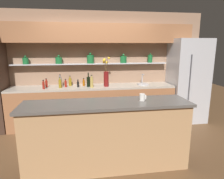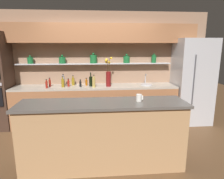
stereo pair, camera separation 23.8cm
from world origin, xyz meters
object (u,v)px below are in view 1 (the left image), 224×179
(refrigerator, at_px, (187,81))
(bottle_wine_6, at_px, (88,81))
(bottle_sauce_0, at_px, (66,84))
(flower_vase, at_px, (106,76))
(bottle_spirit_1, at_px, (60,81))
(bottle_sauce_2, at_px, (84,83))
(coffee_mug, at_px, (142,97))
(bottle_sauce_5, at_px, (78,84))
(bottle_sauce_3, at_px, (44,85))
(sink_fixture, at_px, (143,83))
(bottle_spirit_7, at_px, (92,82))
(bottle_sauce_9, at_px, (46,84))
(bottle_oil_4, at_px, (60,83))
(bottle_oil_8, at_px, (70,82))

(refrigerator, bearing_deg, bottle_wine_6, 179.88)
(bottle_sauce_0, distance_m, bottle_wine_6, 0.51)
(flower_vase, xyz_separation_m, bottle_spirit_1, (-1.02, 0.15, -0.13))
(bottle_sauce_2, height_order, coffee_mug, coffee_mug)
(bottle_sauce_0, height_order, bottle_sauce_2, bottle_sauce_0)
(bottle_sauce_0, relative_size, bottle_wine_6, 0.57)
(bottle_sauce_5, bearing_deg, bottle_sauce_0, 170.93)
(bottle_sauce_0, bearing_deg, bottle_sauce_3, -163.23)
(sink_fixture, bearing_deg, bottle_sauce_2, 177.82)
(refrigerator, relative_size, coffee_mug, 19.17)
(coffee_mug, bearing_deg, bottle_spirit_1, 127.41)
(bottle_spirit_7, relative_size, bottle_sauce_9, 1.41)
(refrigerator, relative_size, bottle_wine_6, 6.34)
(bottle_sauce_0, bearing_deg, bottle_wine_6, -2.30)
(sink_fixture, bearing_deg, bottle_oil_4, -177.32)
(bottle_oil_4, height_order, coffee_mug, bottle_oil_4)
(sink_fixture, height_order, coffee_mug, sink_fixture)
(bottle_sauce_9, bearing_deg, bottle_oil_8, 11.50)
(sink_fixture, xyz_separation_m, bottle_sauce_9, (-2.21, 0.01, 0.06))
(bottle_sauce_2, xyz_separation_m, bottle_oil_8, (-0.31, 0.06, 0.02))
(bottle_sauce_0, bearing_deg, bottle_oil_8, 56.13)
(refrigerator, relative_size, flower_vase, 3.02)
(bottle_spirit_1, bearing_deg, bottle_sauce_2, -1.41)
(refrigerator, relative_size, bottle_sauce_0, 11.04)
(bottle_oil_8, bearing_deg, sink_fixture, -3.76)
(bottle_sauce_0, distance_m, bottle_sauce_9, 0.42)
(flower_vase, bearing_deg, coffee_mug, -78.26)
(bottle_sauce_9, bearing_deg, bottle_wine_6, -3.30)
(flower_vase, xyz_separation_m, bottle_sauce_0, (-0.90, 0.06, -0.17))
(bottle_sauce_2, height_order, bottle_sauce_5, bottle_sauce_2)
(bottle_sauce_0, xyz_separation_m, bottle_spirit_7, (0.57, -0.15, 0.04))
(flower_vase, bearing_deg, sink_fixture, 5.21)
(flower_vase, distance_m, bottle_sauce_2, 0.54)
(bottle_spirit_7, xyz_separation_m, bottle_oil_8, (-0.48, 0.28, -0.03))
(flower_vase, height_order, coffee_mug, flower_vase)
(coffee_mug, bearing_deg, bottle_sauce_0, 126.22)
(bottle_oil_4, xyz_separation_m, bottle_spirit_7, (0.68, -0.08, 0.02))
(bottle_sauce_5, xyz_separation_m, bottle_sauce_9, (-0.69, 0.08, 0.01))
(sink_fixture, bearing_deg, bottle_sauce_0, -179.22)
(flower_vase, relative_size, bottle_spirit_1, 2.45)
(bottle_sauce_0, relative_size, coffee_mug, 1.74)
(bottle_spirit_1, bearing_deg, bottle_oil_4, -86.20)
(sink_fixture, distance_m, bottle_sauce_9, 2.21)
(sink_fixture, xyz_separation_m, bottle_oil_8, (-1.70, 0.11, 0.06))
(bottle_oil_4, bearing_deg, bottle_spirit_7, -6.84)
(bottle_sauce_2, bearing_deg, coffee_mug, -64.63)
(bottle_oil_8, bearing_deg, refrigerator, -3.30)
(bottle_sauce_0, xyz_separation_m, bottle_sauce_2, (0.40, 0.08, -0.00))
(refrigerator, height_order, bottle_spirit_7, refrigerator)
(flower_vase, height_order, bottle_sauce_3, flower_vase)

